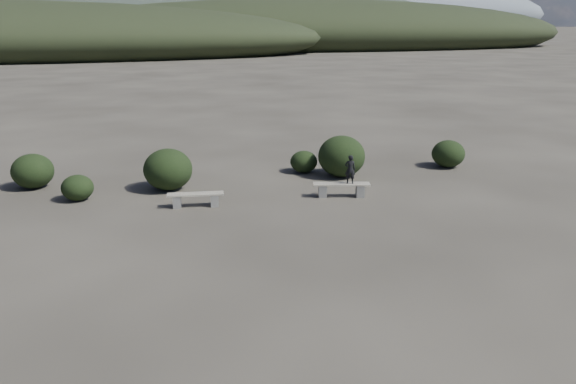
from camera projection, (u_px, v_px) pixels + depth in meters
name	position (u px, v px, depth m)	size (l,w,h in m)	color
ground	(319.00, 291.00, 11.64)	(1200.00, 1200.00, 0.00)	#312D26
bench_left	(196.00, 199.00, 16.88)	(1.71, 0.56, 0.42)	slate
bench_right	(341.00, 189.00, 17.83)	(1.83, 0.82, 0.45)	slate
seated_person	(350.00, 169.00, 17.65)	(0.34, 0.22, 0.92)	black
shrub_a	(77.00, 188.00, 17.48)	(0.98, 0.98, 0.81)	black
shrub_b	(168.00, 169.00, 18.52)	(1.60, 1.60, 1.37)	black
shrub_c	(304.00, 162.00, 20.74)	(1.00, 1.00, 0.80)	black
shrub_d	(342.00, 156.00, 20.12)	(1.69, 1.69, 1.48)	black
shrub_e	(448.00, 154.00, 21.47)	(1.25, 1.25, 1.04)	black
shrub_f	(33.00, 171.00, 18.75)	(1.37, 1.37, 1.16)	black
mountain_ridges	(121.00, 12.00, 319.73)	(500.00, 400.00, 56.00)	black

